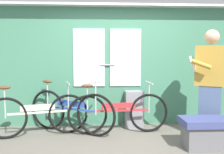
{
  "coord_description": "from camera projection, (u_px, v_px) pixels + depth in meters",
  "views": [
    {
      "loc": [
        -0.38,
        -3.44,
        1.39
      ],
      "look_at": [
        -0.15,
        0.58,
        1.01
      ],
      "focal_mm": 38.71,
      "sensor_mm": 36.0,
      "label": 1
    }
  ],
  "objects": [
    {
      "name": "bench_seat_corner",
      "position": [
        205.0,
        132.0,
        3.57
      ],
      "size": [
        0.7,
        0.44,
        0.45
      ],
      "color": "#3D477F",
      "rests_on": "ground_plane"
    },
    {
      "name": "trash_bin_by_wall",
      "position": [
        134.0,
        109.0,
        4.59
      ],
      "size": [
        0.33,
        0.28,
        0.7
      ],
      "primitive_type": "cube",
      "color": "gray",
      "rests_on": "ground_plane"
    },
    {
      "name": "train_door_wall",
      "position": [
        117.0,
        63.0,
        4.7
      ],
      "size": [
        4.66,
        0.28,
        2.32
      ],
      "color": "#427F60",
      "rests_on": "ground_plane"
    },
    {
      "name": "bicycle_near_door",
      "position": [
        118.0,
        112.0,
        4.23
      ],
      "size": [
        1.78,
        0.44,
        0.9
      ],
      "rotation": [
        0.0,
        0.0,
        0.07
      ],
      "color": "black",
      "rests_on": "ground_plane"
    },
    {
      "name": "ground_plane",
      "position": [
        124.0,
        150.0,
        3.57
      ],
      "size": [
        5.66,
        4.12,
        0.04
      ],
      "primitive_type": "cube",
      "color": "#666056"
    },
    {
      "name": "passenger_reading_newspaper",
      "position": [
        210.0,
        81.0,
        3.95
      ],
      "size": [
        0.64,
        0.59,
        1.79
      ],
      "rotation": [
        0.0,
        0.0,
        2.7
      ],
      "color": "slate",
      "rests_on": "ground_plane"
    },
    {
      "name": "bicycle_leaning_behind",
      "position": [
        70.0,
        111.0,
        4.27
      ],
      "size": [
        1.57,
        0.83,
        0.95
      ],
      "rotation": [
        0.0,
        0.0,
        -0.47
      ],
      "color": "black",
      "rests_on": "ground_plane"
    },
    {
      "name": "bicycle_by_pole",
      "position": [
        38.0,
        115.0,
        4.08
      ],
      "size": [
        1.68,
        0.56,
        0.91
      ],
      "rotation": [
        0.0,
        0.0,
        0.24
      ],
      "color": "black",
      "rests_on": "ground_plane"
    }
  ]
}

